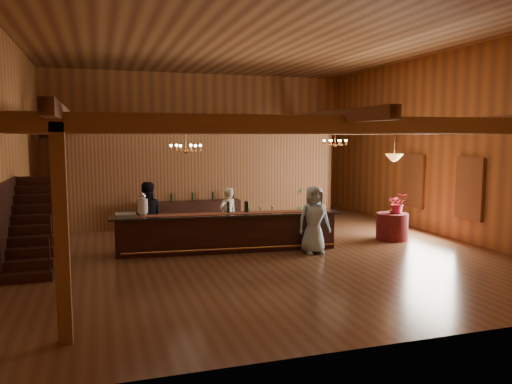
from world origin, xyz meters
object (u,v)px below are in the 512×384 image
object	(u,v)px
chandelier_right	(335,142)
staff_second	(147,216)
floor_plant	(299,204)
round_table	(392,226)
chandelier_left	(186,148)
tasting_bar	(228,232)
guest	(314,220)
beverage_dispenser	(143,205)
backbar_shelf	(193,214)
pendant_lamp	(394,157)
bartender	(228,216)
raffle_drum	(313,205)

from	to	relation	value
chandelier_right	staff_second	bearing A→B (deg)	-166.12
floor_plant	round_table	bearing A→B (deg)	-74.25
round_table	floor_plant	distance (m)	4.36
chandelier_left	staff_second	bearing A→B (deg)	151.95
tasting_bar	staff_second	distance (m)	2.20
guest	floor_plant	bearing A→B (deg)	72.98
beverage_dispenser	staff_second	bearing A→B (deg)	75.85
backbar_shelf	chandelier_left	distance (m)	4.09
pendant_lamp	guest	size ratio (longest dim) A/B	0.52
tasting_bar	chandelier_left	size ratio (longest dim) A/B	7.50
bartender	floor_plant	xyz separation A→B (m)	(3.53, 3.36, -0.23)
tasting_bar	raffle_drum	xyz separation A→B (m)	(2.30, -0.27, 0.66)
beverage_dispenser	guest	size ratio (longest dim) A/B	0.34
bartender	chandelier_right	bearing A→B (deg)	179.42
round_table	bartender	size ratio (longest dim) A/B	0.57
staff_second	guest	world-z (taller)	staff_second
chandelier_left	guest	world-z (taller)	chandelier_left
beverage_dispenser	chandelier_left	xyz separation A→B (m)	(1.12, 0.05, 1.43)
pendant_lamp	bartender	distance (m)	5.05
backbar_shelf	chandelier_left	xyz separation A→B (m)	(-0.76, -3.32, 2.27)
raffle_drum	chandelier_right	xyz separation A→B (m)	(1.95, 2.64, 1.64)
chandelier_right	pendant_lamp	xyz separation A→B (m)	(0.67, -2.41, -0.41)
raffle_drum	chandelier_left	xyz separation A→B (m)	(-3.32, 0.58, 1.54)
beverage_dispenser	chandelier_right	distance (m)	6.90
beverage_dispenser	chandelier_left	bearing A→B (deg)	2.53
tasting_bar	chandelier_left	xyz separation A→B (m)	(-1.02, 0.31, 2.21)
beverage_dispenser	chandelier_left	distance (m)	1.82
pendant_lamp	guest	bearing A→B (deg)	-163.57
chandelier_left	tasting_bar	bearing A→B (deg)	-16.74
bartender	floor_plant	size ratio (longest dim) A/B	1.41
pendant_lamp	bartender	world-z (taller)	pendant_lamp
bartender	floor_plant	distance (m)	4.88
tasting_bar	staff_second	bearing A→B (deg)	163.02
round_table	guest	xyz separation A→B (m)	(-2.86, -0.84, 0.48)
chandelier_left	bartender	distance (m)	2.32
round_table	bartender	xyz separation A→B (m)	(-4.72, 0.84, 0.41)
round_table	staff_second	world-z (taller)	staff_second
chandelier_right	bartender	bearing A→B (deg)	-158.66
raffle_drum	pendant_lamp	world-z (taller)	pendant_lamp
raffle_drum	backbar_shelf	bearing A→B (deg)	123.29
chandelier_left	round_table	bearing A→B (deg)	-3.37
staff_second	floor_plant	distance (m)	6.64
round_table	floor_plant	size ratio (longest dim) A/B	0.80
backbar_shelf	floor_plant	world-z (taller)	floor_plant
raffle_drum	bartender	bearing A→B (deg)	153.14
backbar_shelf	floor_plant	size ratio (longest dim) A/B	2.81
backbar_shelf	staff_second	xyz separation A→B (m)	(-1.74, -2.80, 0.46)
beverage_dispenser	backbar_shelf	world-z (taller)	beverage_dispenser
bartender	tasting_bar	bearing A→B (deg)	53.79
round_table	pendant_lamp	size ratio (longest dim) A/B	1.01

